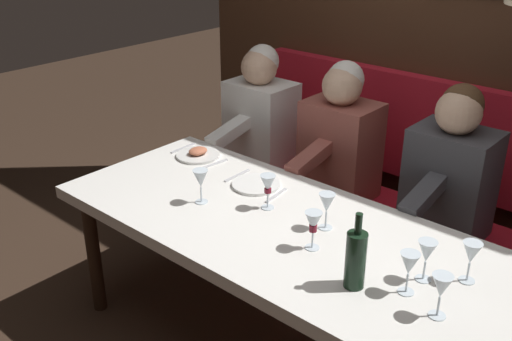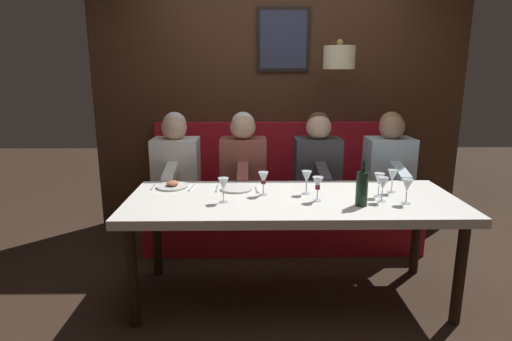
# 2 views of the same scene
# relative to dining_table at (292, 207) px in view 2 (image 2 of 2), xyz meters

# --- Properties ---
(ground_plane) EXTENTS (12.00, 12.00, 0.00)m
(ground_plane) POSITION_rel_dining_table_xyz_m (0.00, 0.00, -0.67)
(ground_plane) COLOR #332319
(dining_table) EXTENTS (0.90, 2.25, 0.74)m
(dining_table) POSITION_rel_dining_table_xyz_m (0.00, 0.00, 0.00)
(dining_table) COLOR silver
(dining_table) RESTS_ON ground_plane
(banquette_bench) EXTENTS (0.52, 2.45, 0.45)m
(banquette_bench) POSITION_rel_dining_table_xyz_m (0.89, 0.00, -0.45)
(banquette_bench) COLOR red
(banquette_bench) RESTS_ON ground_plane
(back_wall_panel) EXTENTS (0.59, 3.65, 2.90)m
(back_wall_panel) POSITION_rel_dining_table_xyz_m (1.46, -0.01, 0.70)
(back_wall_panel) COLOR #422819
(back_wall_panel) RESTS_ON ground_plane
(diner_nearest) EXTENTS (0.60, 0.40, 0.79)m
(diner_nearest) POSITION_rel_dining_table_xyz_m (0.88, -0.95, 0.14)
(diner_nearest) COLOR silver
(diner_nearest) RESTS_ON banquette_bench
(diner_near) EXTENTS (0.60, 0.40, 0.79)m
(diner_near) POSITION_rel_dining_table_xyz_m (0.88, -0.31, 0.14)
(diner_near) COLOR #3D3D42
(diner_near) RESTS_ON banquette_bench
(diner_middle) EXTENTS (0.60, 0.40, 0.79)m
(diner_middle) POSITION_rel_dining_table_xyz_m (0.88, 0.35, 0.14)
(diner_middle) COLOR #934C42
(diner_middle) RESTS_ON banquette_bench
(diner_far) EXTENTS (0.60, 0.40, 0.79)m
(diner_far) POSITION_rel_dining_table_xyz_m (0.88, 0.94, 0.14)
(diner_far) COLOR white
(diner_far) RESTS_ON banquette_bench
(place_setting_0) EXTENTS (0.24, 0.32, 0.01)m
(place_setting_0) POSITION_rel_dining_table_xyz_m (0.21, 0.39, 0.07)
(place_setting_0) COLOR white
(place_setting_0) RESTS_ON dining_table
(place_setting_1) EXTENTS (0.24, 0.32, 0.05)m
(place_setting_1) POSITION_rel_dining_table_xyz_m (0.27, 0.87, 0.08)
(place_setting_1) COLOR silver
(place_setting_1) RESTS_ON dining_table
(wine_glass_0) EXTENTS (0.07, 0.07, 0.16)m
(wine_glass_0) POSITION_rel_dining_table_xyz_m (0.03, -0.60, 0.18)
(wine_glass_0) COLOR silver
(wine_glass_0) RESTS_ON dining_table
(wine_glass_1) EXTENTS (0.07, 0.07, 0.16)m
(wine_glass_1) POSITION_rel_dining_table_xyz_m (-0.14, -0.73, 0.18)
(wine_glass_1) COLOR silver
(wine_glass_1) RESTS_ON dining_table
(wine_glass_2) EXTENTS (0.07, 0.07, 0.16)m
(wine_glass_2) POSITION_rel_dining_table_xyz_m (0.10, -0.11, 0.18)
(wine_glass_2) COLOR silver
(wine_glass_2) RESTS_ON dining_table
(wine_glass_3) EXTENTS (0.07, 0.07, 0.16)m
(wine_glass_3) POSITION_rel_dining_table_xyz_m (-0.09, -0.59, 0.18)
(wine_glass_3) COLOR silver
(wine_glass_3) RESTS_ON dining_table
(wine_glass_4) EXTENTS (0.07, 0.07, 0.16)m
(wine_glass_4) POSITION_rel_dining_table_xyz_m (0.07, 0.20, 0.18)
(wine_glass_4) COLOR silver
(wine_glass_4) RESTS_ON dining_table
(wine_glass_5) EXTENTS (0.07, 0.07, 0.16)m
(wine_glass_5) POSITION_rel_dining_table_xyz_m (-0.07, -0.16, 0.18)
(wine_glass_5) COLOR silver
(wine_glass_5) RESTS_ON dining_table
(wine_glass_6) EXTENTS (0.07, 0.07, 0.16)m
(wine_glass_6) POSITION_rel_dining_table_xyz_m (0.12, -0.72, 0.18)
(wine_glass_6) COLOR silver
(wine_glass_6) RESTS_ON dining_table
(wine_glass_7) EXTENTS (0.07, 0.07, 0.16)m
(wine_glass_7) POSITION_rel_dining_table_xyz_m (-0.09, 0.47, 0.18)
(wine_glass_7) COLOR silver
(wine_glass_7) RESTS_ON dining_table
(wine_bottle) EXTENTS (0.08, 0.08, 0.30)m
(wine_bottle) POSITION_rel_dining_table_xyz_m (-0.18, -0.42, 0.18)
(wine_bottle) COLOR black
(wine_bottle) RESTS_ON dining_table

